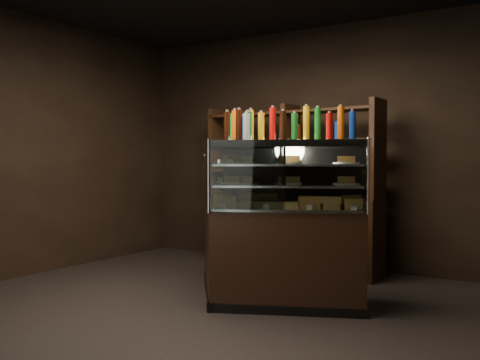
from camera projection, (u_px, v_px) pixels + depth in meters
ground at (194, 310)px, 4.72m from camera, size 5.00×5.00×0.00m
room_shell at (194, 90)px, 4.66m from camera, size 5.02×5.02×3.01m
display_case at (263, 246)px, 5.10m from camera, size 2.09×1.52×1.51m
food_display at (263, 183)px, 5.07m from camera, size 1.71×1.09×0.46m
bottles_top at (264, 127)px, 5.06m from camera, size 1.54×0.95×0.30m
potted_conifer at (333, 247)px, 5.42m from camera, size 0.36×0.36×0.77m
back_shelving at (290, 219)px, 6.49m from camera, size 2.28×0.53×2.00m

